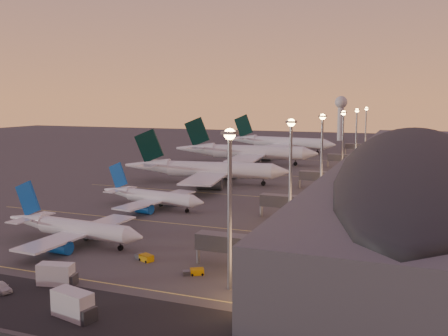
# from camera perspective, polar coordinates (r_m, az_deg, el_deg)

# --- Properties ---
(ground) EXTENTS (700.00, 700.00, 0.00)m
(ground) POSITION_cam_1_polar(r_m,az_deg,el_deg) (132.03, -7.95, -5.48)
(ground) COLOR #42403D
(airliner_narrow_south) EXTENTS (35.47, 31.72, 12.67)m
(airliner_narrow_south) POSITION_cam_1_polar(r_m,az_deg,el_deg) (110.97, -16.92, -6.59)
(airliner_narrow_south) COLOR silver
(airliner_narrow_south) RESTS_ON ground
(airliner_narrow_north) EXTENTS (34.42, 31.01, 12.29)m
(airliner_narrow_north) POSITION_cam_1_polar(r_m,az_deg,el_deg) (141.35, -8.29, -3.28)
(airliner_narrow_north) COLOR silver
(airliner_narrow_north) RESTS_ON ground
(airliner_wide_near) EXTENTS (61.05, 56.24, 19.57)m
(airliner_wide_near) POSITION_cam_1_polar(r_m,az_deg,el_deg) (180.00, -2.16, -0.20)
(airliner_wide_near) COLOR silver
(airliner_wide_near) RESTS_ON ground
(airliner_wide_mid) EXTENTS (68.31, 62.59, 21.85)m
(airliner_wide_mid) POSITION_cam_1_polar(r_m,az_deg,el_deg) (234.34, 2.44, 1.83)
(airliner_wide_mid) COLOR silver
(airliner_wide_mid) RESTS_ON ground
(airliner_wide_far) EXTENTS (66.65, 61.31, 21.34)m
(airliner_wide_far) POSITION_cam_1_polar(r_m,az_deg,el_deg) (289.03, 6.32, 2.92)
(airliner_wide_far) COLOR silver
(airliner_wide_far) RESTS_ON ground
(terminal_building) EXTENTS (56.35, 255.00, 17.46)m
(terminal_building) POSITION_cam_1_polar(r_m,az_deg,el_deg) (185.69, 20.73, 0.71)
(terminal_building) COLOR #4E4F54
(terminal_building) RESTS_ON ground
(light_masts) EXTENTS (2.20, 217.20, 25.90)m
(light_masts) POSITION_cam_1_polar(r_m,az_deg,el_deg) (179.47, 12.56, 3.62)
(light_masts) COLOR gray
(light_masts) RESTS_ON ground
(radar_tower) EXTENTS (9.00, 9.00, 32.50)m
(radar_tower) POSITION_cam_1_polar(r_m,az_deg,el_deg) (375.82, 13.21, 6.40)
(radar_tower) COLOR silver
(radar_tower) RESTS_ON ground
(lane_markings) EXTENTS (90.00, 180.36, 0.00)m
(lane_markings) POSITION_cam_1_polar(r_m,az_deg,el_deg) (167.29, -1.26, -2.56)
(lane_markings) COLOR #D8C659
(lane_markings) RESTS_ON ground
(baggage_tug_a) EXTENTS (4.39, 3.16, 1.22)m
(baggage_tug_a) POSITION_cam_1_polar(r_m,az_deg,el_deg) (97.23, -9.04, -10.06)
(baggage_tug_a) COLOR #C08A06
(baggage_tug_a) RESTS_ON ground
(baggage_tug_b) EXTENTS (3.81, 3.03, 1.07)m
(baggage_tug_b) POSITION_cam_1_polar(r_m,az_deg,el_deg) (88.84, -3.41, -11.78)
(baggage_tug_b) COLOR #C08A06
(baggage_tug_b) RESTS_ON ground
(catering_truck_a) EXTENTS (6.68, 3.74, 3.54)m
(catering_truck_a) POSITION_cam_1_polar(r_m,az_deg,el_deg) (88.28, -18.47, -11.51)
(catering_truck_a) COLOR silver
(catering_truck_a) RESTS_ON ground
(catering_truck_b) EXTENTS (7.20, 4.00, 3.82)m
(catering_truck_b) POSITION_cam_1_polar(r_m,az_deg,el_deg) (75.13, -16.73, -14.82)
(catering_truck_b) COLOR silver
(catering_truck_b) RESTS_ON ground
(service_van_e) EXTENTS (4.98, 3.42, 1.57)m
(service_van_e) POSITION_cam_1_polar(r_m,az_deg,el_deg) (88.70, -24.08, -12.30)
(service_van_e) COLOR silver
(service_van_e) RESTS_ON ground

